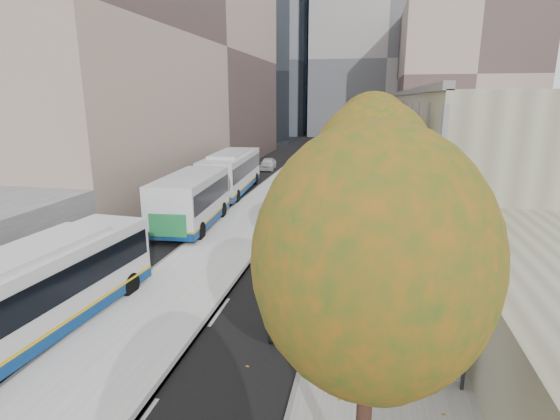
% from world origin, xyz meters
% --- Properties ---
extents(bus_platform, '(4.25, 150.00, 0.15)m').
position_xyz_m(bus_platform, '(-3.88, 35.00, 0.07)').
color(bus_platform, '#BABABA').
rests_on(bus_platform, ground).
extents(sidewalk, '(4.75, 150.00, 0.08)m').
position_xyz_m(sidewalk, '(4.12, 35.00, 0.04)').
color(sidewalk, gray).
rests_on(sidewalk, ground).
extents(building_tan, '(18.00, 92.00, 8.00)m').
position_xyz_m(building_tan, '(15.50, 64.00, 4.00)').
color(building_tan, gray).
rests_on(building_tan, ground).
extents(building_midrise, '(24.00, 46.00, 25.00)m').
position_xyz_m(building_midrise, '(-22.50, 41.00, 12.50)').
color(building_midrise, '#A2897A').
rests_on(building_midrise, ground).
extents(building_far_block, '(30.00, 18.00, 30.00)m').
position_xyz_m(building_far_block, '(6.00, 96.00, 15.00)').
color(building_far_block, '#9B948F').
rests_on(building_far_block, ground).
extents(bus_shelter, '(1.90, 4.40, 2.53)m').
position_xyz_m(bus_shelter, '(5.69, 10.96, 2.19)').
color(bus_shelter, '#383A3F').
rests_on(bus_shelter, sidewalk).
extents(tree_b, '(4.00, 4.00, 6.97)m').
position_xyz_m(tree_b, '(3.60, 5.00, 5.04)').
color(tree_b, black).
rests_on(tree_b, sidewalk).
extents(tree_c, '(4.20, 4.20, 7.28)m').
position_xyz_m(tree_c, '(3.60, 13.00, 5.25)').
color(tree_c, black).
rests_on(tree_c, sidewalk).
extents(tree_d, '(4.40, 4.40, 7.60)m').
position_xyz_m(tree_d, '(3.60, 22.00, 5.47)').
color(tree_d, black).
rests_on(tree_d, sidewalk).
extents(bus_far, '(4.09, 19.32, 3.20)m').
position_xyz_m(bus_far, '(-7.25, 27.82, 1.75)').
color(bus_far, silver).
rests_on(bus_far, ground).
extents(cyclist, '(0.78, 1.72, 2.12)m').
position_xyz_m(cyclist, '(0.81, 10.82, 0.79)').
color(cyclist, black).
rests_on(cyclist, ground).
extents(distant_car, '(1.83, 3.92, 1.30)m').
position_xyz_m(distant_car, '(-7.33, 44.53, 0.65)').
color(distant_car, silver).
rests_on(distant_car, ground).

